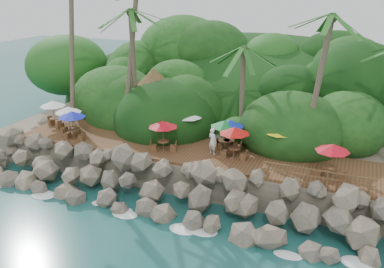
% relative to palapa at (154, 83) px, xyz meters
% --- Properties ---
extents(ground, '(140.00, 140.00, 0.00)m').
position_rel_palapa_xyz_m(ground, '(4.68, -9.53, -5.79)').
color(ground, '#19514F').
rests_on(ground, ground).
extents(land_base, '(32.00, 25.20, 2.10)m').
position_rel_palapa_xyz_m(land_base, '(4.68, 6.47, -4.74)').
color(land_base, gray).
rests_on(land_base, ground).
extents(jungle_hill, '(44.80, 28.00, 15.40)m').
position_rel_palapa_xyz_m(jungle_hill, '(4.68, 13.97, -5.79)').
color(jungle_hill, '#143811').
rests_on(jungle_hill, ground).
extents(seawall, '(29.00, 4.00, 2.30)m').
position_rel_palapa_xyz_m(seawall, '(4.68, -7.53, -4.64)').
color(seawall, gray).
rests_on(seawall, ground).
extents(terrace, '(26.00, 5.00, 0.20)m').
position_rel_palapa_xyz_m(terrace, '(4.68, -3.53, -3.59)').
color(terrace, brown).
rests_on(terrace, land_base).
extents(jungle_foliage, '(44.00, 16.00, 12.00)m').
position_rel_palapa_xyz_m(jungle_foliage, '(4.68, 5.47, -5.79)').
color(jungle_foliage, '#143811').
rests_on(jungle_foliage, ground).
extents(foam_line, '(25.20, 0.80, 0.06)m').
position_rel_palapa_xyz_m(foam_line, '(4.68, -9.23, -5.76)').
color(foam_line, white).
rests_on(foam_line, ground).
extents(palms, '(29.86, 7.05, 13.80)m').
position_rel_palapa_xyz_m(palms, '(4.56, -0.94, 5.83)').
color(palms, brown).
rests_on(palms, ground).
extents(palapa, '(4.72, 4.72, 4.60)m').
position_rel_palapa_xyz_m(palapa, '(0.00, 0.00, 0.00)').
color(palapa, brown).
rests_on(palapa, ground).
extents(dining_clusters, '(22.89, 5.16, 2.14)m').
position_rel_palapa_xyz_m(dining_clusters, '(3.66, -3.62, -1.71)').
color(dining_clusters, brown).
rests_on(dining_clusters, terrace).
extents(railing, '(6.10, 0.10, 1.00)m').
position_rel_palapa_xyz_m(railing, '(13.22, -5.88, -2.88)').
color(railing, brown).
rests_on(railing, terrace).
extents(waiter, '(0.77, 0.65, 1.79)m').
position_rel_palapa_xyz_m(waiter, '(6.25, -3.76, -2.59)').
color(waiter, white).
rests_on(waiter, terrace).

